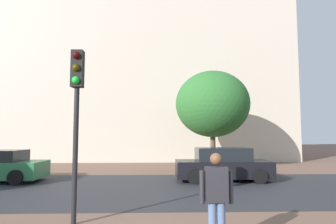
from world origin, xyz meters
TOP-DOWN VIEW (x-y plane):
  - ground_plane at (0.00, 10.00)m, footprint 120.00×120.00m
  - street_asphalt_strip at (0.00, 7.65)m, footprint 120.00×7.54m
  - landmark_building at (-0.61, 25.22)m, footprint 24.47×13.99m
  - person_skater at (0.90, 1.29)m, footprint 0.61×0.30m
  - car_black at (2.80, 9.31)m, footprint 4.27×1.99m
  - traffic_light_pole at (-2.11, 2.92)m, footprint 0.28×0.34m
  - tree_curb_far at (3.26, 14.10)m, footprint 4.67×4.67m

SIDE VIEW (x-z plane):
  - ground_plane at x=0.00m, z-range 0.00..0.00m
  - street_asphalt_strip at x=0.00m, z-range 0.00..0.00m
  - car_black at x=2.80m, z-range -0.04..1.47m
  - person_skater at x=0.90m, z-range 0.10..1.83m
  - traffic_light_pole at x=-2.11m, z-range 0.84..4.95m
  - tree_curb_far at x=3.26m, z-range 0.98..7.16m
  - landmark_building at x=-0.61m, z-range -7.50..30.02m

